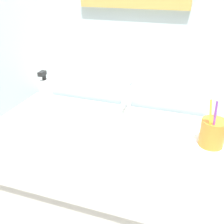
# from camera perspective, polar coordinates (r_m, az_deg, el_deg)

# --- Properties ---
(tiled_wall_back) EXTENTS (2.14, 0.04, 2.40)m
(tiled_wall_back) POSITION_cam_1_polar(r_m,az_deg,el_deg) (1.15, 4.76, 19.38)
(tiled_wall_back) COLOR silver
(tiled_wall_back) RESTS_ON ground
(vanity_counter) EXTENTS (0.94, 0.57, 0.82)m
(vanity_counter) POSITION_cam_1_polar(r_m,az_deg,el_deg) (1.25, -0.76, -21.54)
(vanity_counter) COLOR silver
(vanity_counter) RESTS_ON ground
(sink_basin) EXTENTS (0.49, 0.49, 0.12)m
(sink_basin) POSITION_cam_1_polar(r_m,az_deg,el_deg) (1.01, -0.56, -7.50)
(sink_basin) COLOR white
(sink_basin) RESTS_ON vanity_counter
(faucet) EXTENTS (0.02, 0.14, 0.11)m
(faucet) POSITION_cam_1_polar(r_m,az_deg,el_deg) (1.16, 3.36, 3.07)
(faucet) COLOR silver
(faucet) RESTS_ON sink_basin
(toothbrush_cup) EXTENTS (0.08, 0.08, 0.09)m
(toothbrush_cup) POSITION_cam_1_polar(r_m,az_deg,el_deg) (0.99, 19.98, -4.09)
(toothbrush_cup) COLOR orange
(toothbrush_cup) RESTS_ON vanity_counter
(toothbrush_red) EXTENTS (0.01, 0.03, 0.20)m
(toothbrush_red) POSITION_cam_1_polar(r_m,az_deg,el_deg) (0.99, 20.59, 0.37)
(toothbrush_red) COLOR red
(toothbrush_red) RESTS_ON toothbrush_cup
(toothbrush_purple) EXTENTS (0.02, 0.05, 0.21)m
(toothbrush_purple) POSITION_cam_1_polar(r_m,az_deg,el_deg) (0.92, 20.42, -1.14)
(toothbrush_purple) COLOR purple
(toothbrush_purple) RESTS_ON toothbrush_cup
(toothbrush_yellow) EXTENTS (0.04, 0.04, 0.21)m
(toothbrush_yellow) POSITION_cam_1_polar(r_m,az_deg,el_deg) (0.92, 19.62, -0.98)
(toothbrush_yellow) COLOR yellow
(toothbrush_yellow) RESTS_ON toothbrush_cup
(soap_dispenser) EXTENTS (0.05, 0.06, 0.18)m
(soap_dispenser) POSITION_cam_1_polar(r_m,az_deg,el_deg) (1.17, -13.38, 3.42)
(soap_dispenser) COLOR white
(soap_dispenser) RESTS_ON vanity_counter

